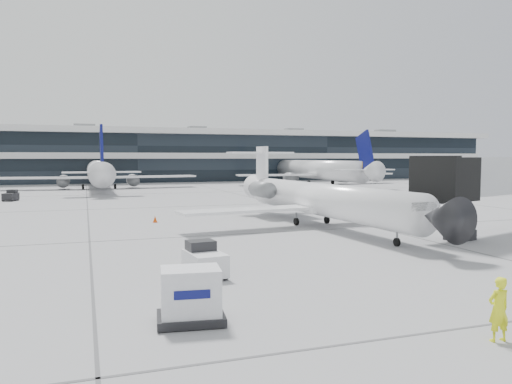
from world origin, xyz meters
name	(u,v)px	position (x,y,z in m)	size (l,w,h in m)	color
ground	(245,234)	(0.00, 0.00, 0.00)	(220.00, 220.00, 0.00)	gray
terminal	(133,158)	(0.00, 82.00, 5.00)	(170.00, 22.00, 10.00)	black
bg_jet_center	(99,188)	(-8.00, 55.00, 0.00)	(32.00, 40.00, 9.60)	silver
bg_jet_right	(316,184)	(32.00, 55.00, 0.00)	(32.00, 40.00, 9.60)	silver
regional_jet	(318,198)	(6.41, 1.83, 2.12)	(21.53, 26.88, 6.20)	white
jet_bridge	(511,176)	(17.84, -5.00, 3.91)	(16.46, 7.60, 5.37)	#AEB1B3
ramp_worker	(499,309)	(0.74, -21.18, 0.93)	(0.68, 0.44, 1.85)	#ECF81A
baggage_tug	(204,261)	(-5.34, -10.92, 0.68)	(1.65, 2.51, 1.51)	silver
cargo_uld	(191,296)	(-7.14, -16.83, 0.86)	(2.27, 1.80, 1.71)	black
traffic_cone	(155,219)	(-4.96, 7.93, 0.26)	(0.43, 0.43, 0.54)	#D6460B
far_tug	(11,196)	(-18.57, 33.50, 0.59)	(1.77, 2.33, 1.31)	black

